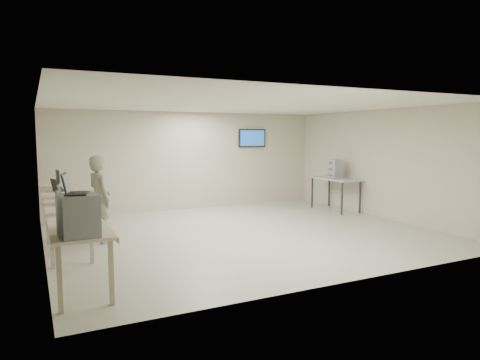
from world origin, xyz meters
name	(u,v)px	position (x,y,z in m)	size (l,w,h in m)	color
room	(244,169)	(0.03, 0.06, 1.41)	(8.01, 7.01, 2.81)	#ACAD99
workbench	(67,208)	(-3.59, 0.00, 0.83)	(0.76, 6.00, 0.90)	beige
equipment_box	(78,215)	(-3.65, -2.72, 1.16)	(0.43, 0.50, 0.52)	slate
laptop_on_box	(72,189)	(-3.70, -2.72, 1.49)	(0.36, 0.40, 0.27)	black
laptop_0	(76,222)	(-3.63, -2.20, 0.97)	(0.34, 0.40, 0.28)	black
laptop_1	(68,209)	(-3.66, -1.05, 0.97)	(0.33, 0.38, 0.27)	black
laptop_2	(63,200)	(-3.65, 0.02, 0.97)	(0.36, 0.40, 0.27)	black
laptop_3	(63,194)	(-3.60, 0.90, 0.97)	(0.33, 0.37, 0.26)	black
laptop_4	(58,188)	(-3.63, 2.00, 0.97)	(0.38, 0.41, 0.28)	black
monitor_near	(58,178)	(-3.60, 2.44, 1.16)	(0.19, 0.44, 0.43)	black
monitor_far	(57,177)	(-3.60, 2.70, 1.15)	(0.19, 0.42, 0.42)	black
soldier	(100,199)	(-2.95, 0.53, 0.87)	(0.64, 0.42, 1.74)	#687356
side_table	(335,180)	(3.60, 1.38, 0.86)	(0.72, 1.55, 0.93)	#989DA7
storage_bins	(335,169)	(3.58, 1.38, 1.19)	(0.33, 0.37, 0.52)	#989CA0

